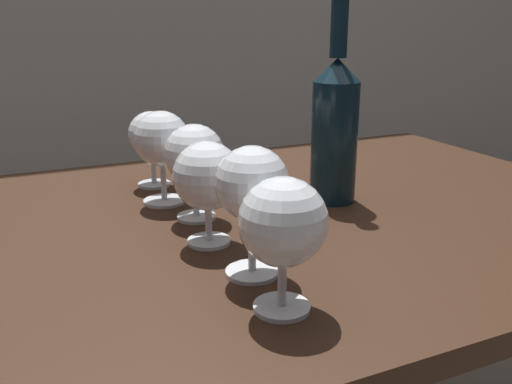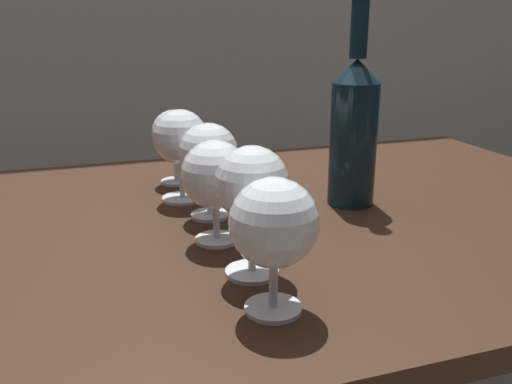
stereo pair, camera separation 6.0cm
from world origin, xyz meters
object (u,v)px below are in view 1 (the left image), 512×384
(wine_glass_port, at_px, (283,224))
(wine_glass_pinot, at_px, (207,178))
(wine_glass_white, at_px, (152,136))
(wine_glass_chardonnay, at_px, (193,156))
(wine_bottle, at_px, (335,126))
(wine_glass_cabernet, at_px, (161,141))
(wine_glass_amber, at_px, (256,186))

(wine_glass_port, height_order, wine_glass_pinot, wine_glass_port)
(wine_glass_white, bearing_deg, wine_glass_chardonnay, -86.24)
(wine_glass_port, bearing_deg, wine_glass_pinot, 92.60)
(wine_glass_pinot, bearing_deg, wine_bottle, 19.31)
(wine_glass_pinot, height_order, wine_glass_cabernet, wine_glass_cabernet)
(wine_glass_amber, xyz_separation_m, wine_glass_pinot, (-0.02, 0.11, -0.02))
(wine_glass_cabernet, height_order, wine_glass_white, wine_glass_cabernet)
(wine_glass_cabernet, bearing_deg, wine_glass_amber, -84.52)
(wine_glass_chardonnay, distance_m, wine_glass_cabernet, 0.09)
(wine_glass_white, relative_size, wine_bottle, 0.41)
(wine_glass_cabernet, height_order, wine_bottle, wine_bottle)
(wine_glass_chardonnay, distance_m, wine_glass_white, 0.19)
(wine_glass_port, bearing_deg, wine_glass_cabernet, 92.69)
(wine_glass_chardonnay, bearing_deg, wine_bottle, -2.35)
(wine_glass_amber, height_order, wine_glass_chardonnay, wine_glass_amber)
(wine_glass_chardonnay, height_order, wine_bottle, wine_bottle)
(wine_glass_chardonnay, bearing_deg, wine_glass_amber, -87.97)
(wine_glass_port, distance_m, wine_glass_pinot, 0.19)
(wine_glass_chardonnay, bearing_deg, wine_glass_white, 93.76)
(wine_glass_pinot, relative_size, wine_glass_chardonnay, 0.97)
(wine_glass_white, distance_m, wine_bottle, 0.31)
(wine_bottle, bearing_deg, wine_glass_chardonnay, 177.65)
(wine_glass_amber, xyz_separation_m, wine_bottle, (0.22, 0.19, 0.02))
(wine_glass_pinot, relative_size, wine_glass_white, 1.03)
(wine_glass_chardonnay, height_order, wine_glass_white, wine_glass_chardonnay)
(wine_glass_chardonnay, bearing_deg, wine_glass_cabernet, 102.95)
(wine_glass_port, relative_size, wine_bottle, 0.43)
(wine_glass_amber, distance_m, wine_bottle, 0.29)
(wine_glass_chardonnay, height_order, wine_glass_cabernet, wine_glass_cabernet)
(wine_glass_pinot, distance_m, wine_glass_white, 0.28)
(wine_glass_amber, relative_size, wine_glass_white, 1.15)
(wine_glass_port, distance_m, wine_glass_white, 0.47)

